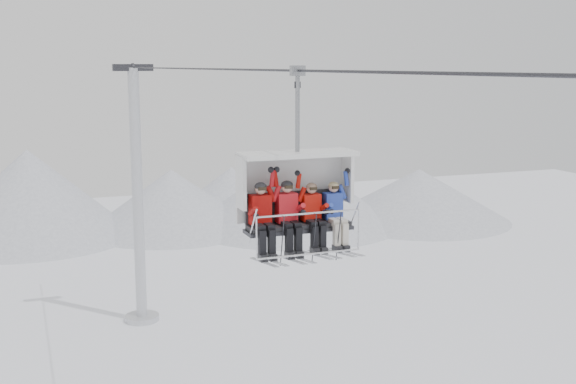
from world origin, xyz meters
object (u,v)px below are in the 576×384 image
object	(u,v)px
skier_far_left	(262,216)
skier_center_right	(313,214)
skier_center_left	(288,214)
lift_tower_right	(138,214)
skier_far_right	(335,212)
chairlift_carrier	(295,189)

from	to	relation	value
skier_far_left	skier_center_right	distance (m)	1.18
skier_center_left	lift_tower_right	bearing A→B (deg)	89.30
skier_center_left	skier_far_left	bearing A→B (deg)	180.00
lift_tower_right	skier_center_left	world-z (taller)	lift_tower_right
skier_far_right	lift_tower_right	bearing A→B (deg)	92.08
skier_center_right	skier_far_right	distance (m)	0.53
lift_tower_right	chairlift_carrier	xyz separation A→B (m)	(0.00, -22.44, 4.93)
chairlift_carrier	skier_far_left	xyz separation A→B (m)	(-0.88, -0.30, -0.47)
lift_tower_right	skier_far_right	size ratio (longest dim) A/B	7.99
lift_tower_right	skier_center_left	distance (m)	23.18
lift_tower_right	skier_far_left	size ratio (longest dim) A/B	7.81
chairlift_carrier	skier_center_left	xyz separation A→B (m)	(-0.28, -0.30, -0.47)
skier_center_right	skier_far_right	world-z (taller)	skier_center_right
chairlift_carrier	skier_far_right	xyz separation A→B (m)	(0.83, -0.31, -0.51)
skier_center_left	skier_center_right	world-z (taller)	skier_center_left
skier_center_left	skier_far_right	bearing A→B (deg)	-0.54
skier_far_left	skier_center_left	xyz separation A→B (m)	(0.60, 0.00, 0.00)
chairlift_carrier	skier_far_left	world-z (taller)	chairlift_carrier
chairlift_carrier	skier_far_left	distance (m)	1.04
lift_tower_right	chairlift_carrier	distance (m)	22.98
skier_far_left	chairlift_carrier	bearing A→B (deg)	19.02
chairlift_carrier	skier_far_right	size ratio (longest dim) A/B	2.36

